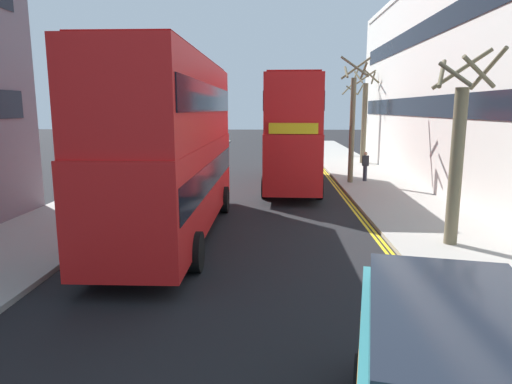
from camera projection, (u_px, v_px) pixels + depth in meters
sidewalk_right at (416, 214)px, 17.55m from camera, size 4.00×80.00×0.14m
sidewalk_left at (86, 211)px, 18.05m from camera, size 4.00×80.00×0.14m
kerb_line_outer at (372, 228)px, 15.68m from camera, size 0.10×56.00×0.01m
kerb_line_inner at (367, 228)px, 15.68m from camera, size 0.10×56.00×0.01m
double_decker_bus_away at (173, 142)px, 14.30m from camera, size 2.81×10.81×5.64m
double_decker_bus_oncoming at (293, 129)px, 23.61m from camera, size 3.07×10.88×5.64m
pedestrian_far at (365, 166)px, 24.93m from camera, size 0.34×0.22×1.62m
street_tree_near at (353, 121)px, 38.00m from camera, size 1.72×1.73×6.10m
street_tree_mid at (364, 118)px, 33.00m from camera, size 1.96×1.96×6.85m
street_tree_far at (457, 154)px, 12.97m from camera, size 1.83×1.82×5.66m
street_tree_distant at (353, 121)px, 24.13m from camera, size 1.81×1.87×6.66m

